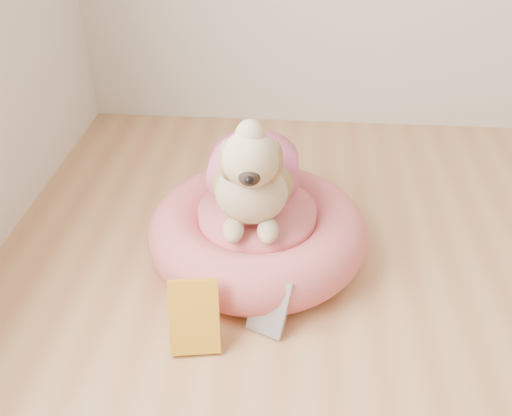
# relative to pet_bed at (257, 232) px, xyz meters

# --- Properties ---
(pet_bed) EXTENTS (0.74, 0.74, 0.19)m
(pet_bed) POSITION_rel_pet_bed_xyz_m (0.00, 0.00, 0.00)
(pet_bed) COLOR #CE505F
(pet_bed) RESTS_ON floor
(dog) EXTENTS (0.39, 0.55, 0.39)m
(dog) POSITION_rel_pet_bed_xyz_m (-0.02, 0.01, 0.29)
(dog) COLOR olive
(dog) RESTS_ON pet_bed
(book_yellow) EXTENTS (0.16, 0.14, 0.20)m
(book_yellow) POSITION_rel_pet_bed_xyz_m (-0.14, -0.42, 0.01)
(book_yellow) COLOR yellow
(book_yellow) RESTS_ON floor
(book_white) EXTENTS (0.14, 0.13, 0.16)m
(book_white) POSITION_rel_pet_bed_xyz_m (0.06, -0.34, -0.01)
(book_white) COLOR white
(book_white) RESTS_ON floor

